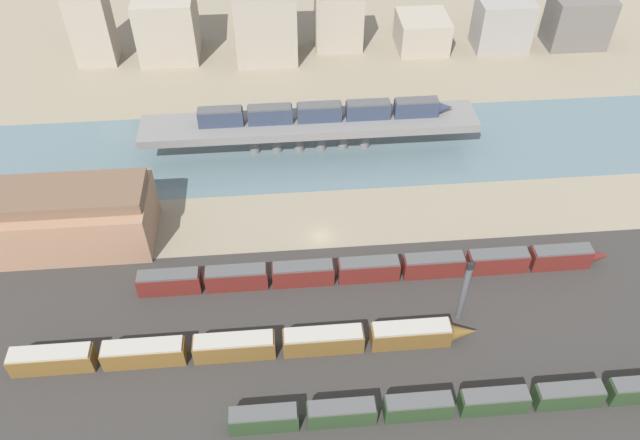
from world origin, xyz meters
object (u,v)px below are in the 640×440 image
(train_on_bridge, at_px, (324,112))
(train_yard_far, at_px, (375,269))
(train_yard_near, at_px, (501,401))
(signal_tower, at_px, (464,292))
(train_yard_mid, at_px, (244,346))
(warehouse_building, at_px, (66,217))

(train_on_bridge, bearing_deg, train_yard_far, -81.81)
(train_yard_near, distance_m, signal_tower, 17.16)
(train_yard_mid, relative_size, warehouse_building, 2.39)
(train_on_bridge, distance_m, signal_tower, 50.33)
(train_on_bridge, relative_size, warehouse_building, 1.76)
(train_on_bridge, xyz_separation_m, train_yard_mid, (-16.84, -51.18, -7.20))
(train_on_bridge, xyz_separation_m, signal_tower, (17.77, -47.01, -2.87))
(train_on_bridge, distance_m, train_yard_mid, 54.36)
(train_yard_far, distance_m, signal_tower, 16.25)
(train_yard_mid, height_order, warehouse_building, warehouse_building)
(train_yard_far, relative_size, signal_tower, 6.29)
(train_yard_near, bearing_deg, train_on_bridge, 107.22)
(train_on_bridge, xyz_separation_m, train_yard_near, (19.67, -63.48, -7.30))
(train_yard_near, relative_size, warehouse_building, 2.63)
(train_yard_mid, bearing_deg, train_yard_far, 31.86)
(train_on_bridge, bearing_deg, warehouse_building, -153.91)
(train_yard_mid, xyz_separation_m, warehouse_building, (-31.32, 27.60, 3.67))
(train_yard_far, bearing_deg, train_yard_mid, -148.14)
(train_yard_far, relative_size, warehouse_building, 2.73)
(train_yard_mid, bearing_deg, signal_tower, 6.88)
(train_on_bridge, height_order, train_yard_far, train_on_bridge)
(train_yard_near, xyz_separation_m, train_yard_far, (-14.29, 26.10, 0.20))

